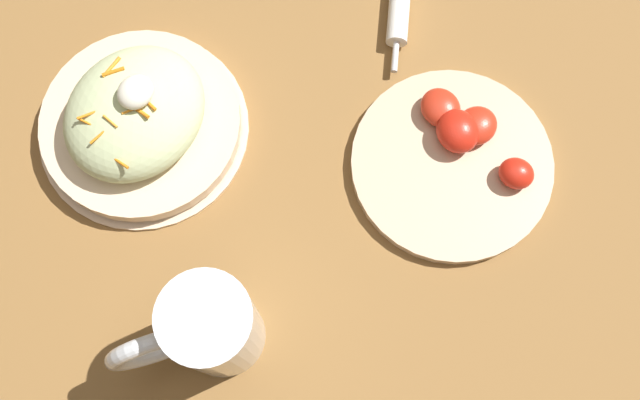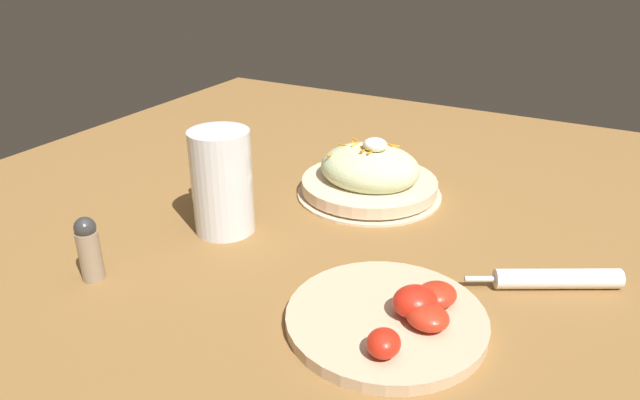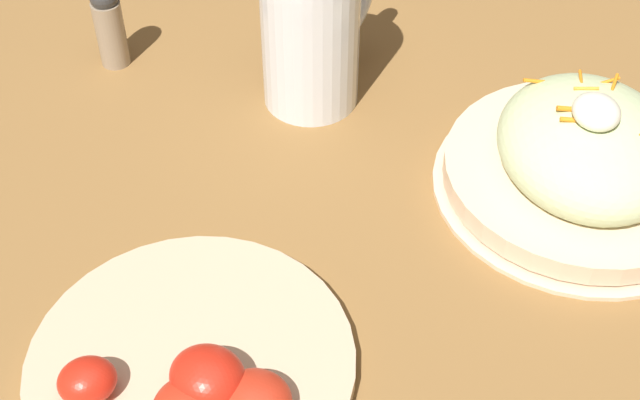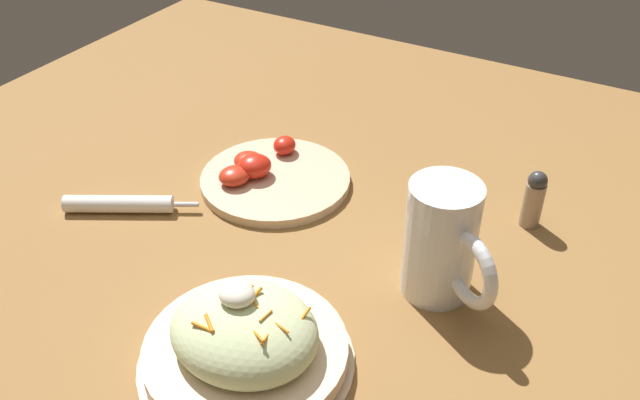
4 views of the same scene
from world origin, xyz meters
name	(u,v)px [view 2 (image 2 of 4)]	position (x,y,z in m)	size (l,w,h in m)	color
ground_plane	(356,244)	(0.00, 0.00, 0.00)	(1.43, 1.43, 0.00)	olive
salad_plate	(370,176)	(-0.05, 0.16, 0.03)	(0.23, 0.23, 0.10)	beige
beer_mug	(221,185)	(-0.18, -0.05, 0.07)	(0.13, 0.11, 0.15)	white
napkin_roll	(556,279)	(0.25, 0.02, 0.01)	(0.17, 0.10, 0.02)	white
tomato_plate	(394,317)	(0.11, -0.14, 0.01)	(0.22, 0.22, 0.05)	#D1B28E
salt_shaker	(89,248)	(-0.24, -0.23, 0.04)	(0.03, 0.03, 0.08)	gray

